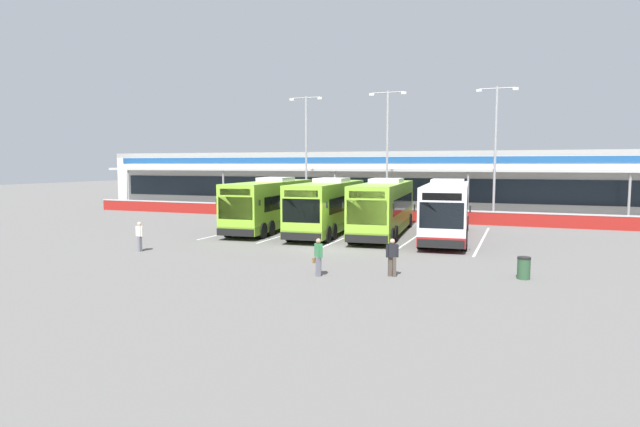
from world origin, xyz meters
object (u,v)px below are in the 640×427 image
(lamp_post_east, at_px, (495,145))
(litter_bin, at_px, (524,268))
(lamp_post_west, at_px, (306,148))
(coach_bus_centre, at_px, (384,208))
(coach_bus_right_centre, at_px, (447,211))
(pedestrian_child, at_px, (392,256))
(coach_bus_leftmost, at_px, (271,205))
(pedestrian_in_dark_coat, at_px, (140,235))
(pedestrian_with_handbag, at_px, (318,256))
(coach_bus_left_centre, at_px, (328,207))
(lamp_post_centre, at_px, (387,146))

(lamp_post_east, bearing_deg, litter_bin, -84.06)
(lamp_post_west, bearing_deg, coach_bus_centre, -47.06)
(coach_bus_right_centre, height_order, pedestrian_child, coach_bus_right_centre)
(coach_bus_leftmost, bearing_deg, lamp_post_east, 36.88)
(pedestrian_in_dark_coat, relative_size, lamp_post_east, 0.15)
(pedestrian_child, relative_size, lamp_post_east, 0.15)
(lamp_post_west, bearing_deg, pedestrian_with_handbag, -66.32)
(pedestrian_with_handbag, distance_m, lamp_post_east, 25.98)
(coach_bus_centre, xyz_separation_m, pedestrian_in_dark_coat, (-10.82, -11.37, -0.91))
(coach_bus_left_centre, xyz_separation_m, coach_bus_centre, (3.85, 0.39, 0.00))
(coach_bus_right_centre, height_order, litter_bin, coach_bus_right_centre)
(coach_bus_left_centre, relative_size, pedestrian_child, 7.61)
(coach_bus_right_centre, bearing_deg, coach_bus_left_centre, -179.36)
(pedestrian_with_handbag, xyz_separation_m, lamp_post_west, (-10.85, 24.75, 5.43))
(pedestrian_child, relative_size, lamp_post_centre, 0.15)
(pedestrian_child, xyz_separation_m, lamp_post_west, (-13.82, 23.71, 5.42))
(pedestrian_with_handbag, bearing_deg, coach_bus_leftmost, 123.46)
(coach_bus_leftmost, relative_size, coach_bus_right_centre, 1.00)
(pedestrian_in_dark_coat, height_order, lamp_post_west, lamp_post_west)
(coach_bus_centre, xyz_separation_m, pedestrian_child, (3.58, -12.71, -0.91))
(coach_bus_leftmost, bearing_deg, coach_bus_left_centre, -2.72)
(lamp_post_centre, bearing_deg, coach_bus_leftmost, -120.11)
(coach_bus_leftmost, xyz_separation_m, coach_bus_centre, (8.35, 0.18, 0.00))
(lamp_post_centre, xyz_separation_m, litter_bin, (11.14, -21.46, -5.82))
(coach_bus_leftmost, bearing_deg, pedestrian_child, -46.39)
(coach_bus_right_centre, xyz_separation_m, litter_bin, (4.63, -10.94, -1.32))
(coach_bus_leftmost, bearing_deg, pedestrian_in_dark_coat, -102.43)
(coach_bus_leftmost, bearing_deg, lamp_post_centre, 59.89)
(coach_bus_centre, xyz_separation_m, litter_bin, (8.82, -11.25, -1.32))
(coach_bus_right_centre, height_order, pedestrian_with_handbag, coach_bus_right_centre)
(pedestrian_in_dark_coat, distance_m, pedestrian_child, 14.46)
(coach_bus_leftmost, bearing_deg, coach_bus_centre, 1.23)
(coach_bus_left_centre, distance_m, lamp_post_west, 13.82)
(coach_bus_right_centre, distance_m, lamp_post_east, 12.36)
(coach_bus_centre, bearing_deg, lamp_post_west, 132.94)
(litter_bin, bearing_deg, coach_bus_right_centre, 112.92)
(pedestrian_in_dark_coat, xyz_separation_m, lamp_post_centre, (8.49, 21.58, 5.42))
(lamp_post_west, xyz_separation_m, lamp_post_centre, (7.91, -0.79, 0.00))
(pedestrian_with_handbag, bearing_deg, litter_bin, 16.95)
(coach_bus_left_centre, xyz_separation_m, pedestrian_child, (7.44, -12.31, -0.91))
(coach_bus_left_centre, relative_size, pedestrian_in_dark_coat, 7.61)
(lamp_post_west, relative_size, lamp_post_east, 1.00)
(pedestrian_with_handbag, distance_m, pedestrian_child, 3.15)
(lamp_post_east, bearing_deg, pedestrian_with_handbag, -103.41)
(lamp_post_east, relative_size, litter_bin, 11.83)
(coach_bus_leftmost, relative_size, lamp_post_centre, 1.12)
(coach_bus_centre, xyz_separation_m, pedestrian_with_handbag, (0.62, -13.75, -0.93))
(coach_bus_leftmost, relative_size, litter_bin, 13.25)
(coach_bus_centre, bearing_deg, lamp_post_centre, 102.82)
(coach_bus_centre, bearing_deg, pedestrian_with_handbag, -87.44)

